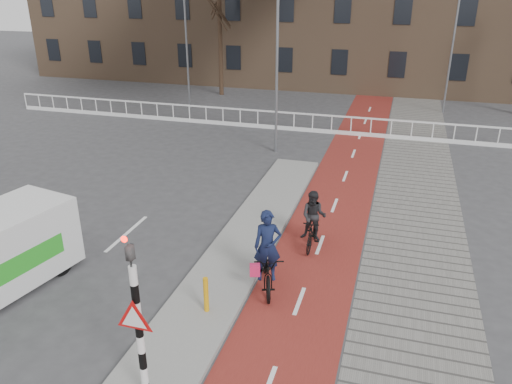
# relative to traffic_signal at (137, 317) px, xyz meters

# --- Properties ---
(ground) EXTENTS (120.00, 120.00, 0.00)m
(ground) POSITION_rel_traffic_signal_xyz_m (0.60, 2.02, -1.99)
(ground) COLOR #38383A
(ground) RESTS_ON ground
(bike_lane) EXTENTS (2.50, 60.00, 0.01)m
(bike_lane) POSITION_rel_traffic_signal_xyz_m (2.10, 12.02, -1.98)
(bike_lane) COLOR maroon
(bike_lane) RESTS_ON ground
(sidewalk) EXTENTS (3.00, 60.00, 0.01)m
(sidewalk) POSITION_rel_traffic_signal_xyz_m (4.90, 12.02, -1.98)
(sidewalk) COLOR slate
(sidewalk) RESTS_ON ground
(curb_island) EXTENTS (1.80, 16.00, 0.12)m
(curb_island) POSITION_rel_traffic_signal_xyz_m (-0.10, 6.02, -1.93)
(curb_island) COLOR gray
(curb_island) RESTS_ON ground
(traffic_signal) EXTENTS (0.80, 0.80, 3.68)m
(traffic_signal) POSITION_rel_traffic_signal_xyz_m (0.00, 0.00, 0.00)
(traffic_signal) COLOR black
(traffic_signal) RESTS_ON curb_island
(bollard) EXTENTS (0.12, 0.12, 0.91)m
(bollard) POSITION_rel_traffic_signal_xyz_m (0.09, 2.86, -1.42)
(bollard) COLOR orange
(bollard) RESTS_ON curb_island
(cyclist_near) EXTENTS (1.37, 2.21, 2.15)m
(cyclist_near) POSITION_rel_traffic_signal_xyz_m (1.15, 4.42, -1.26)
(cyclist_near) COLOR black
(cyclist_near) RESTS_ON bike_lane
(cyclist_far) EXTENTS (0.76, 1.65, 1.78)m
(cyclist_far) POSITION_rel_traffic_signal_xyz_m (1.89, 6.85, -1.24)
(cyclist_far) COLOR black
(cyclist_far) RESTS_ON bike_lane
(railing) EXTENTS (28.00, 0.10, 0.99)m
(railing) POSITION_rel_traffic_signal_xyz_m (-4.40, 19.02, -1.68)
(railing) COLOR silver
(railing) RESTS_ON ground
(tree_mid) EXTENTS (0.29, 0.29, 6.72)m
(tree_mid) POSITION_rel_traffic_signal_xyz_m (-8.25, 26.51, 1.37)
(tree_mid) COLOR black
(tree_mid) RESTS_ON ground
(streetlight_near) EXTENTS (0.12, 0.12, 7.80)m
(streetlight_near) POSITION_rel_traffic_signal_xyz_m (-1.44, 15.32, 1.91)
(streetlight_near) COLOR slate
(streetlight_near) RESTS_ON ground
(streetlight_left) EXTENTS (0.12, 0.12, 8.73)m
(streetlight_left) POSITION_rel_traffic_signal_xyz_m (-8.76, 22.15, 2.38)
(streetlight_left) COLOR slate
(streetlight_left) RESTS_ON ground
(streetlight_right) EXTENTS (0.12, 0.12, 8.94)m
(streetlight_right) POSITION_rel_traffic_signal_xyz_m (6.41, 25.56, 2.48)
(streetlight_right) COLOR slate
(streetlight_right) RESTS_ON ground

